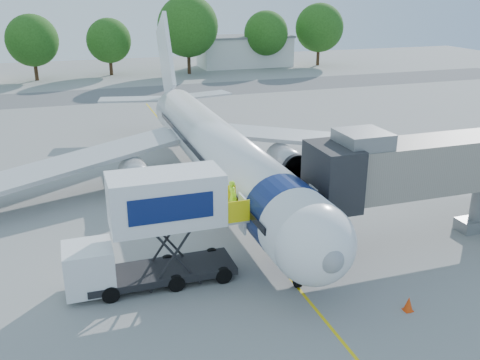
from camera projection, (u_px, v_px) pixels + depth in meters
name	position (u px, v px, depth m)	size (l,w,h in m)	color
ground	(235.00, 212.00, 33.83)	(160.00, 160.00, 0.00)	gray
guidance_line	(235.00, 211.00, 33.83)	(0.15, 70.00, 0.01)	yellow
taxiway_strip	(138.00, 93.00, 71.27)	(120.00, 10.00, 0.01)	#59595B
aircraft	(216.00, 149.00, 36.50)	(34.17, 37.73, 11.35)	white
jet_bridge	(418.00, 167.00, 28.50)	(13.90, 3.20, 6.60)	gray
catering_hiloader	(153.00, 231.00, 24.77)	(8.50, 2.44, 5.50)	black
safety_cone_a	(408.00, 304.00, 23.39)	(0.43, 0.43, 0.68)	#E53F0C
outbuilding_right	(245.00, 51.00, 94.76)	(16.40, 7.40, 5.30)	silver
tree_c	(32.00, 40.00, 79.11)	(7.64, 7.64, 9.74)	#382314
tree_d	(109.00, 41.00, 84.27)	(6.97, 6.97, 8.89)	#382314
tree_e	(188.00, 26.00, 84.82)	(9.66, 9.66, 12.31)	#382314
tree_f	(266.00, 33.00, 91.89)	(7.58, 7.58, 9.67)	#382314
tree_g	(319.00, 28.00, 94.58)	(8.48, 8.48, 10.82)	#382314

